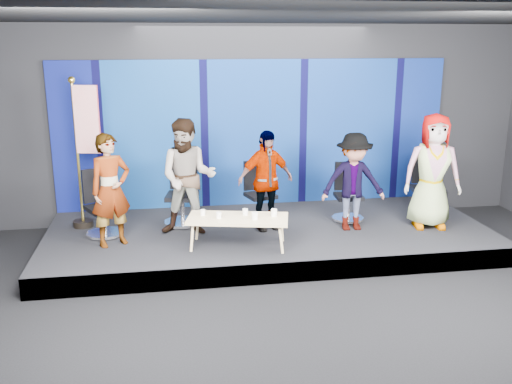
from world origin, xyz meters
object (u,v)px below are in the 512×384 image
(panelist_a, at_px, (111,190))
(panelist_d, at_px, (353,182))
(panelist_b, at_px, (188,177))
(chair_b, at_px, (183,202))
(flag_stand, at_px, (84,150))
(chair_e, at_px, (427,196))
(mug_d, at_px, (255,216))
(panelist_e, at_px, (432,171))
(mug_c, at_px, (245,212))
(chair_a, at_px, (102,214))
(coffee_table, at_px, (238,220))
(mug_b, at_px, (219,215))
(mug_e, at_px, (274,213))
(mug_a, at_px, (203,212))
(chair_c, at_px, (259,201))
(panelist_c, at_px, (265,180))
(chair_d, at_px, (348,201))

(panelist_a, xyz_separation_m, panelist_d, (3.69, 0.11, -0.05))
(panelist_b, bearing_deg, chair_b, 108.68)
(panelist_b, distance_m, flag_stand, 1.71)
(chair_e, distance_m, mug_d, 3.29)
(panelist_e, height_order, mug_c, panelist_e)
(chair_a, relative_size, coffee_table, 0.66)
(coffee_table, height_order, mug_b, mug_b)
(mug_e, bearing_deg, coffee_table, 176.83)
(mug_d, bearing_deg, mug_e, 19.05)
(mug_a, xyz_separation_m, mug_b, (0.22, -0.18, 0.00))
(chair_c, bearing_deg, chair_b, 165.74)
(panelist_b, bearing_deg, panelist_c, 11.72)
(coffee_table, bearing_deg, mug_a, 159.72)
(chair_d, xyz_separation_m, mug_d, (-1.76, -1.12, 0.18))
(panelist_a, height_order, panelist_d, panelist_a)
(panelist_c, distance_m, chair_d, 1.54)
(chair_b, bearing_deg, flag_stand, -172.46)
(panelist_e, bearing_deg, chair_b, -179.65)
(chair_b, distance_m, flag_stand, 1.75)
(panelist_c, distance_m, chair_e, 2.84)
(mug_b, relative_size, mug_d, 0.87)
(flag_stand, bearing_deg, mug_d, -16.72)
(coffee_table, bearing_deg, chair_e, 14.91)
(panelist_e, relative_size, mug_a, 21.89)
(chair_e, bearing_deg, chair_c, -175.30)
(panelist_a, xyz_separation_m, mug_d, (2.03, -0.51, -0.33))
(panelist_a, height_order, chair_c, panelist_a)
(panelist_b, relative_size, mug_a, 21.48)
(panelist_a, distance_m, panelist_e, 4.97)
(coffee_table, distance_m, mug_a, 0.53)
(chair_a, xyz_separation_m, chair_d, (3.98, 0.14, -0.02))
(panelist_a, bearing_deg, panelist_c, -18.98)
(mug_e, bearing_deg, panelist_b, 148.46)
(mug_c, bearing_deg, panelist_b, 142.24)
(chair_a, bearing_deg, chair_e, -27.24)
(panelist_b, relative_size, flag_stand, 0.75)
(chair_d, xyz_separation_m, panelist_d, (-0.09, -0.49, 0.46))
(mug_e, bearing_deg, mug_a, 168.32)
(coffee_table, height_order, mug_d, mug_d)
(chair_d, height_order, panelist_e, panelist_e)
(panelist_e, relative_size, mug_b, 20.28)
(mug_d, bearing_deg, chair_d, 32.48)
(chair_d, relative_size, mug_b, 10.59)
(panelist_e, height_order, mug_a, panelist_e)
(coffee_table, bearing_deg, mug_c, 36.94)
(mug_a, xyz_separation_m, mug_d, (0.72, -0.31, 0.01))
(panelist_a, distance_m, panelist_d, 3.70)
(panelist_a, xyz_separation_m, mug_e, (2.33, -0.41, -0.33))
(panelist_e, distance_m, mug_a, 3.69)
(panelist_b, distance_m, mug_c, 1.08)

